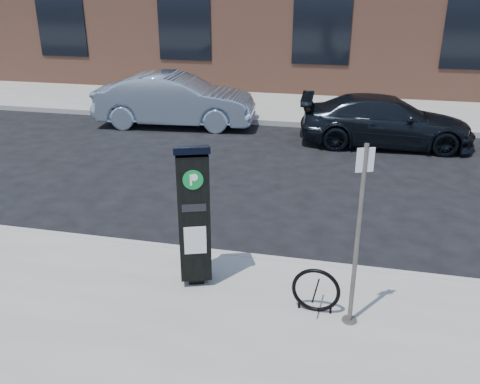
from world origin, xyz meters
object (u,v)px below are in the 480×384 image
(car_dark, at_px, (386,121))
(sign_pole, at_px, (357,240))
(parking_kiosk, at_px, (194,214))
(car_silver, at_px, (175,100))
(bike_rack, at_px, (316,290))

(car_dark, bearing_deg, sign_pole, 172.57)
(parking_kiosk, relative_size, car_silver, 0.43)
(parking_kiosk, height_order, car_silver, parking_kiosk)
(car_silver, bearing_deg, car_dark, -101.93)
(parking_kiosk, relative_size, sign_pole, 0.88)
(sign_pole, xyz_separation_m, car_silver, (-5.30, 8.72, -0.50))
(sign_pole, height_order, car_dark, sign_pole)
(car_silver, relative_size, car_dark, 1.05)
(bike_rack, distance_m, car_silver, 9.89)
(bike_rack, bearing_deg, car_dark, 86.28)
(car_silver, xyz_separation_m, car_dark, (5.96, -0.65, -0.12))
(sign_pole, distance_m, car_silver, 10.22)
(parking_kiosk, bearing_deg, bike_rack, -31.37)
(bike_rack, xyz_separation_m, car_dark, (1.09, 7.95, 0.19))
(car_silver, bearing_deg, parking_kiosk, -164.37)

